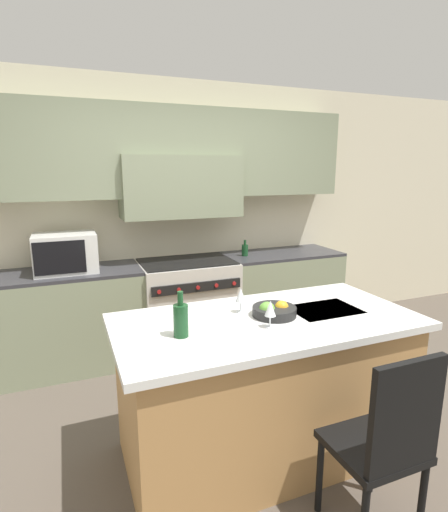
{
  "coord_description": "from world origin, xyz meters",
  "views": [
    {
      "loc": [
        -1.1,
        -2.08,
        1.82
      ],
      "look_at": [
        0.01,
        0.66,
        1.17
      ],
      "focal_mm": 28.0,
      "sensor_mm": 36.0,
      "label": 1
    }
  ],
  "objects_px": {
    "wine_glass_far": "(241,296)",
    "microwave": "(66,253)",
    "island_chair": "(386,440)",
    "wine_bottle": "(181,319)",
    "fruit_bowl": "(274,311)",
    "range_stove": "(187,305)",
    "wine_glass_near": "(270,309)",
    "oil_bottle_on_counter": "(245,250)"
  },
  "relations": [
    {
      "from": "island_chair",
      "to": "wine_bottle",
      "type": "relative_size",
      "value": 3.96
    },
    {
      "from": "island_chair",
      "to": "microwave",
      "type": "bearing_deg",
      "value": 118.43
    },
    {
      "from": "microwave",
      "to": "fruit_bowl",
      "type": "distance_m",
      "value": 2.05
    },
    {
      "from": "microwave",
      "to": "wine_glass_near",
      "type": "bearing_deg",
      "value": -59.92
    },
    {
      "from": "wine_glass_far",
      "to": "microwave",
      "type": "bearing_deg",
      "value": 123.17
    },
    {
      "from": "wine_bottle",
      "to": "fruit_bowl",
      "type": "distance_m",
      "value": 0.63
    },
    {
      "from": "wine_glass_near",
      "to": "oil_bottle_on_counter",
      "type": "distance_m",
      "value": 1.97
    },
    {
      "from": "microwave",
      "to": "wine_glass_far",
      "type": "xyz_separation_m",
      "value": [
        1.01,
        -1.54,
        -0.06
      ]
    },
    {
      "from": "wine_glass_near",
      "to": "fruit_bowl",
      "type": "xyz_separation_m",
      "value": [
        0.11,
        0.16,
        -0.08
      ]
    },
    {
      "from": "island_chair",
      "to": "wine_bottle",
      "type": "xyz_separation_m",
      "value": [
        -0.79,
        0.72,
        0.46
      ]
    },
    {
      "from": "island_chair",
      "to": "fruit_bowl",
      "type": "xyz_separation_m",
      "value": [
        -0.17,
        0.81,
        0.4
      ]
    },
    {
      "from": "microwave",
      "to": "oil_bottle_on_counter",
      "type": "relative_size",
      "value": 3.11
    },
    {
      "from": "range_stove",
      "to": "microwave",
      "type": "relative_size",
      "value": 1.77
    },
    {
      "from": "microwave",
      "to": "wine_bottle",
      "type": "distance_m",
      "value": 1.85
    },
    {
      "from": "range_stove",
      "to": "fruit_bowl",
      "type": "xyz_separation_m",
      "value": [
        0.07,
        -1.66,
        0.49
      ]
    },
    {
      "from": "oil_bottle_on_counter",
      "to": "microwave",
      "type": "bearing_deg",
      "value": -179.71
    },
    {
      "from": "fruit_bowl",
      "to": "oil_bottle_on_counter",
      "type": "distance_m",
      "value": 1.79
    },
    {
      "from": "island_chair",
      "to": "wine_glass_far",
      "type": "xyz_separation_m",
      "value": [
        -0.34,
        0.94,
        0.47
      ]
    },
    {
      "from": "oil_bottle_on_counter",
      "to": "fruit_bowl",
      "type": "bearing_deg",
      "value": -109.17
    },
    {
      "from": "wine_glass_far",
      "to": "range_stove",
      "type": "bearing_deg",
      "value": 86.28
    },
    {
      "from": "wine_glass_near",
      "to": "oil_bottle_on_counter",
      "type": "relative_size",
      "value": 0.95
    },
    {
      "from": "range_stove",
      "to": "fruit_bowl",
      "type": "distance_m",
      "value": 1.74
    },
    {
      "from": "microwave",
      "to": "wine_glass_far",
      "type": "distance_m",
      "value": 1.85
    },
    {
      "from": "wine_glass_near",
      "to": "wine_glass_far",
      "type": "relative_size",
      "value": 1.0
    },
    {
      "from": "wine_bottle",
      "to": "oil_bottle_on_counter",
      "type": "xyz_separation_m",
      "value": [
        1.21,
        1.77,
        -0.04
      ]
    },
    {
      "from": "island_chair",
      "to": "wine_glass_near",
      "type": "distance_m",
      "value": 0.85
    },
    {
      "from": "fruit_bowl",
      "to": "range_stove",
      "type": "bearing_deg",
      "value": 92.27
    },
    {
      "from": "island_chair",
      "to": "wine_glass_near",
      "type": "height_order",
      "value": "wine_glass_near"
    },
    {
      "from": "island_chair",
      "to": "wine_bottle",
      "type": "height_order",
      "value": "wine_bottle"
    },
    {
      "from": "wine_bottle",
      "to": "fruit_bowl",
      "type": "height_order",
      "value": "wine_bottle"
    },
    {
      "from": "wine_glass_far",
      "to": "fruit_bowl",
      "type": "bearing_deg",
      "value": -39.45
    },
    {
      "from": "island_chair",
      "to": "oil_bottle_on_counter",
      "type": "height_order",
      "value": "oil_bottle_on_counter"
    },
    {
      "from": "wine_bottle",
      "to": "wine_glass_far",
      "type": "bearing_deg",
      "value": 25.78
    },
    {
      "from": "wine_bottle",
      "to": "oil_bottle_on_counter",
      "type": "height_order",
      "value": "wine_bottle"
    },
    {
      "from": "wine_glass_near",
      "to": "fruit_bowl",
      "type": "height_order",
      "value": "wine_glass_near"
    },
    {
      "from": "range_stove",
      "to": "fruit_bowl",
      "type": "bearing_deg",
      "value": -87.73
    },
    {
      "from": "microwave",
      "to": "fruit_bowl",
      "type": "bearing_deg",
      "value": -55.05
    },
    {
      "from": "island_chair",
      "to": "range_stove",
      "type": "bearing_deg",
      "value": 95.5
    },
    {
      "from": "range_stove",
      "to": "island_chair",
      "type": "height_order",
      "value": "island_chair"
    },
    {
      "from": "wine_glass_far",
      "to": "island_chair",
      "type": "bearing_deg",
      "value": -70.32
    },
    {
      "from": "wine_glass_far",
      "to": "fruit_bowl",
      "type": "height_order",
      "value": "wine_glass_far"
    },
    {
      "from": "range_stove",
      "to": "microwave",
      "type": "bearing_deg",
      "value": 179.04
    }
  ]
}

